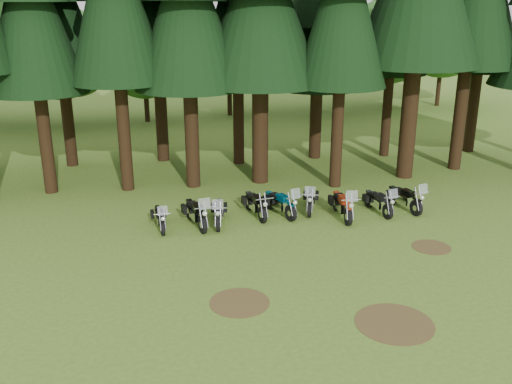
% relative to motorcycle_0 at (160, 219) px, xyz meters
% --- Properties ---
extents(ground, '(120.00, 120.00, 0.00)m').
position_rel_motorcycle_0_xyz_m(ground, '(5.02, -4.28, -0.42)').
color(ground, '#486926').
rests_on(ground, ground).
extents(pine_back_4, '(4.94, 4.94, 13.78)m').
position_rel_motorcycle_0_xyz_m(pine_back_4, '(9.06, 8.97, 7.83)').
color(pine_back_4, '#301E10').
rests_on(pine_back_4, ground).
extents(decid_2, '(6.72, 6.53, 8.40)m').
position_rel_motorcycle_0_xyz_m(decid_2, '(-5.41, 20.50, 4.53)').
color(decid_2, '#301E10').
rests_on(decid_2, ground).
extents(decid_3, '(6.12, 5.95, 7.65)m').
position_rel_motorcycle_0_xyz_m(decid_3, '(0.31, 20.85, 4.09)').
color(decid_3, '#301E10').
rests_on(decid_3, ground).
extents(decid_4, '(5.93, 5.76, 7.41)m').
position_rel_motorcycle_0_xyz_m(decid_4, '(6.60, 22.05, 3.95)').
color(decid_4, '#301E10').
rests_on(decid_4, ground).
extents(decid_5, '(8.45, 8.21, 10.56)m').
position_rel_motorcycle_0_xyz_m(decid_5, '(13.31, 21.44, 5.81)').
color(decid_5, '#301E10').
rests_on(decid_5, ground).
extents(decid_6, '(7.06, 6.86, 8.82)m').
position_rel_motorcycle_0_xyz_m(decid_6, '(19.87, 22.73, 4.78)').
color(decid_6, '#301E10').
rests_on(decid_6, ground).
extents(decid_7, '(8.44, 8.20, 10.55)m').
position_rel_motorcycle_0_xyz_m(decid_7, '(24.48, 22.55, 5.80)').
color(decid_7, '#301E10').
rests_on(decid_7, ground).
extents(dirt_patch_0, '(1.80, 1.80, 0.01)m').
position_rel_motorcycle_0_xyz_m(dirt_patch_0, '(2.02, -6.28, -0.42)').
color(dirt_patch_0, '#4C3D1E').
rests_on(dirt_patch_0, ground).
extents(dirt_patch_1, '(1.40, 1.40, 0.01)m').
position_rel_motorcycle_0_xyz_m(dirt_patch_1, '(9.52, -3.78, -0.42)').
color(dirt_patch_1, '#4C3D1E').
rests_on(dirt_patch_1, ground).
extents(dirt_patch_2, '(2.20, 2.20, 0.01)m').
position_rel_motorcycle_0_xyz_m(dirt_patch_2, '(6.02, -8.28, -0.42)').
color(dirt_patch_2, '#4C3D1E').
rests_on(dirt_patch_2, ground).
extents(motorcycle_0, '(0.45, 2.01, 1.26)m').
position_rel_motorcycle_0_xyz_m(motorcycle_0, '(0.00, 0.00, 0.00)').
color(motorcycle_0, black).
rests_on(motorcycle_0, ground).
extents(motorcycle_1, '(0.79, 2.41, 1.51)m').
position_rel_motorcycle_0_xyz_m(motorcycle_1, '(1.40, 0.00, 0.08)').
color(motorcycle_1, black).
rests_on(motorcycle_1, ground).
extents(motorcycle_2, '(0.65, 2.24, 1.41)m').
position_rel_motorcycle_0_xyz_m(motorcycle_2, '(2.30, 0.01, 0.05)').
color(motorcycle_2, black).
rests_on(motorcycle_2, ground).
extents(motorcycle_3, '(0.49, 2.28, 0.93)m').
position_rel_motorcycle_0_xyz_m(motorcycle_3, '(3.92, 0.60, 0.05)').
color(motorcycle_3, black).
rests_on(motorcycle_3, ground).
extents(motorcycle_4, '(1.04, 2.28, 1.46)m').
position_rel_motorcycle_0_xyz_m(motorcycle_4, '(4.93, 0.49, 0.07)').
color(motorcycle_4, black).
rests_on(motorcycle_4, ground).
extents(motorcycle_5, '(1.00, 2.20, 1.41)m').
position_rel_motorcycle_0_xyz_m(motorcycle_5, '(6.31, 0.73, 0.05)').
color(motorcycle_5, black).
rests_on(motorcycle_5, ground).
extents(motorcycle_6, '(0.50, 2.46, 1.55)m').
position_rel_motorcycle_0_xyz_m(motorcycle_6, '(7.35, -0.31, 0.09)').
color(motorcycle_6, black).
rests_on(motorcycle_6, ground).
extents(motorcycle_7, '(0.57, 2.20, 1.38)m').
position_rel_motorcycle_0_xyz_m(motorcycle_7, '(9.02, -0.10, 0.04)').
color(motorcycle_7, black).
rests_on(motorcycle_7, ground).
extents(motorcycle_8, '(0.78, 2.33, 1.47)m').
position_rel_motorcycle_0_xyz_m(motorcycle_8, '(10.26, 0.05, 0.07)').
color(motorcycle_8, black).
rests_on(motorcycle_8, ground).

